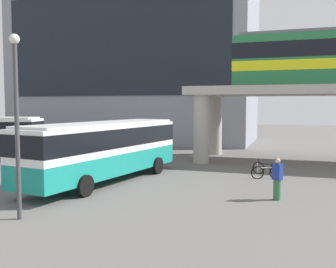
# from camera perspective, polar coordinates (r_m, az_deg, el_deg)

# --- Properties ---
(ground_plane) EXTENTS (120.00, 120.00, 0.00)m
(ground_plane) POSITION_cam_1_polar(r_m,az_deg,el_deg) (27.10, -4.55, -4.47)
(ground_plane) COLOR #605E5B
(station_building) EXTENTS (27.24, 12.29, 18.91)m
(station_building) POSITION_cam_1_polar(r_m,az_deg,el_deg) (46.16, -4.86, 10.92)
(station_building) COLOR gray
(station_building) RESTS_ON ground_plane
(bus_main) EXTENTS (4.43, 11.31, 3.22)m
(bus_main) POSITION_cam_1_polar(r_m,az_deg,el_deg) (20.80, -9.40, -1.65)
(bus_main) COLOR teal
(bus_main) RESTS_ON ground_plane
(bicycle_silver) EXTENTS (1.68, 0.74, 1.04)m
(bicycle_silver) POSITION_cam_1_polar(r_m,az_deg,el_deg) (22.40, 14.39, -5.52)
(bicycle_silver) COLOR black
(bicycle_silver) RESTS_ON ground_plane
(bicycle_black) EXTENTS (1.74, 0.52, 1.04)m
(bicycle_black) POSITION_cam_1_polar(r_m,az_deg,el_deg) (23.78, 14.43, -4.95)
(bicycle_black) COLOR black
(bicycle_black) RESTS_ON ground_plane
(pedestrian_waiting_near_stop) EXTENTS (0.48, 0.44, 1.83)m
(pedestrian_waiting_near_stop) POSITION_cam_1_polar(r_m,az_deg,el_deg) (17.49, 15.86, -6.58)
(pedestrian_waiting_near_stop) COLOR #33663F
(pedestrian_waiting_near_stop) RESTS_ON ground_plane
(lamp_post) EXTENTS (0.36, 0.36, 6.61)m
(lamp_post) POSITION_cam_1_polar(r_m,az_deg,el_deg) (14.69, -21.50, 3.06)
(lamp_post) COLOR #3F3F44
(lamp_post) RESTS_ON ground_plane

